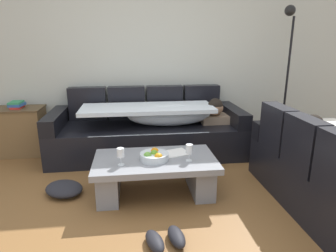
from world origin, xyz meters
TOP-DOWN VIEW (x-y plane):
  - ground_plane at (0.00, 0.00)m, footprint 14.00×14.00m
  - back_wall at (0.00, 2.15)m, footprint 9.00×0.10m
  - couch_along_wall at (0.04, 1.63)m, footprint 2.53×0.92m
  - coffee_table at (-0.00, 0.50)m, footprint 1.20×0.68m
  - fruit_bowl at (-0.01, 0.47)m, footprint 0.28×0.28m
  - wine_glass_near_left at (-0.33, 0.39)m, footprint 0.07×0.07m
  - wine_glass_near_right at (0.32, 0.41)m, footprint 0.07×0.07m
  - open_magazine at (0.21, 0.61)m, footprint 0.33×0.29m
  - side_cabinet at (-1.77, 1.85)m, footprint 0.72×0.44m
  - book_stack_on_cabinet at (-1.72, 1.84)m, footprint 0.18×0.23m
  - floor_lamp at (1.95, 1.74)m, footprint 0.33×0.31m
  - pair_of_shoes at (0.01, -0.29)m, footprint 0.34×0.32m
  - crumpled_garment at (-0.92, 0.60)m, footprint 0.51×0.50m

SIDE VIEW (x-z plane):
  - ground_plane at x=0.00m, z-range 0.00..0.00m
  - pair_of_shoes at x=0.01m, z-range 0.00..0.09m
  - crumpled_garment at x=-0.92m, z-range 0.00..0.12m
  - coffee_table at x=0.00m, z-range 0.05..0.43m
  - side_cabinet at x=-1.77m, z-range 0.00..0.64m
  - couch_along_wall at x=0.04m, z-range -0.11..0.77m
  - open_magazine at x=0.21m, z-range 0.38..0.39m
  - fruit_bowl at x=-0.01m, z-range 0.37..0.47m
  - wine_glass_near_left at x=-0.33m, z-range 0.41..0.58m
  - wine_glass_near_right at x=0.32m, z-range 0.41..0.58m
  - book_stack_on_cabinet at x=-1.72m, z-range 0.64..0.73m
  - floor_lamp at x=1.95m, z-range 0.14..2.09m
  - back_wall at x=0.00m, z-range 0.00..2.70m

